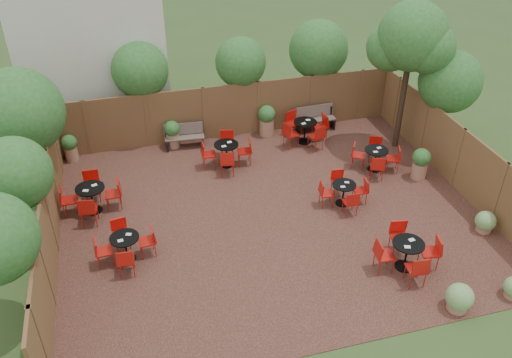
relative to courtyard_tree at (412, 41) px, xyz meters
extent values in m
plane|color=#354F23|center=(-5.39, -2.70, -3.82)|extent=(80.00, 80.00, 0.00)
cube|color=#321914|center=(-5.39, -2.70, -3.81)|extent=(12.00, 10.00, 0.02)
cube|color=brown|center=(-5.39, 2.30, -2.82)|extent=(12.00, 0.08, 2.00)
cube|color=brown|center=(-11.39, -2.70, -2.82)|extent=(0.08, 10.00, 2.00)
cube|color=brown|center=(0.61, -2.70, -2.82)|extent=(0.08, 10.00, 2.00)
cube|color=beige|center=(-9.89, 5.30, 0.18)|extent=(5.00, 4.00, 8.00)
sphere|color=#235A1D|center=(-11.99, 0.30, -1.06)|extent=(2.55, 2.55, 2.55)
sphere|color=#235A1D|center=(-11.89, -2.70, -1.27)|extent=(1.84, 1.84, 1.84)
sphere|color=#235A1D|center=(-8.39, 3.00, -1.24)|extent=(1.93, 1.93, 1.93)
sphere|color=#235A1D|center=(-4.89, 2.90, -1.28)|extent=(1.80, 1.80, 1.80)
sphere|color=#235A1D|center=(-1.89, 3.10, -1.17)|extent=(2.18, 2.18, 2.18)
sphere|color=#235A1D|center=(1.21, -0.70, -1.21)|extent=(2.03, 2.03, 2.03)
cylinder|color=black|center=(0.01, 0.01, -1.71)|extent=(0.23, 0.23, 4.18)
sphere|color=#235A1D|center=(0.01, 0.01, 0.17)|extent=(2.24, 2.24, 2.24)
sphere|color=#235A1D|center=(-0.49, 0.41, -0.29)|extent=(1.57, 1.57, 1.57)
sphere|color=#235A1D|center=(0.41, -0.39, -0.12)|extent=(1.63, 1.63, 1.63)
cube|color=brown|center=(-7.21, 1.85, -3.41)|extent=(1.40, 0.53, 0.05)
cube|color=brown|center=(-7.21, 2.03, -3.16)|extent=(1.38, 0.23, 0.41)
cube|color=black|center=(-7.83, 1.85, -3.62)|extent=(0.09, 0.42, 0.37)
cube|color=black|center=(-6.59, 1.85, -3.62)|extent=(0.09, 0.42, 0.37)
cube|color=brown|center=(-2.31, 1.85, -3.38)|extent=(1.48, 0.51, 0.05)
cube|color=brown|center=(-2.31, 2.04, -3.12)|extent=(1.47, 0.18, 0.44)
cube|color=black|center=(-2.98, 1.85, -3.61)|extent=(0.08, 0.44, 0.39)
cube|color=black|center=(-1.65, 1.85, -3.61)|extent=(0.08, 0.44, 0.39)
cylinder|color=black|center=(-3.02, 1.10, -3.78)|extent=(0.48, 0.48, 0.03)
cylinder|color=black|center=(-3.02, 1.10, -3.40)|extent=(0.05, 0.05, 0.76)
cylinder|color=black|center=(-3.02, 1.10, -3.00)|extent=(0.83, 0.83, 0.03)
cube|color=white|center=(-2.89, 1.19, -2.98)|extent=(0.17, 0.14, 0.02)
cube|color=white|center=(-3.13, 0.97, -2.98)|extent=(0.17, 0.14, 0.02)
cylinder|color=black|center=(-10.39, -1.15, -3.78)|extent=(0.49, 0.49, 0.03)
cylinder|color=black|center=(-10.39, -1.15, -3.39)|extent=(0.06, 0.06, 0.77)
cylinder|color=black|center=(-10.39, -1.15, -2.99)|extent=(0.84, 0.84, 0.03)
cube|color=white|center=(-10.26, -1.06, -2.97)|extent=(0.16, 0.12, 0.02)
cube|color=white|center=(-10.50, -1.29, -2.97)|extent=(0.16, 0.12, 0.02)
cylinder|color=black|center=(-1.40, -1.25, -3.79)|extent=(0.44, 0.44, 0.03)
cylinder|color=black|center=(-1.40, -1.25, -3.43)|extent=(0.05, 0.05, 0.71)
cylinder|color=black|center=(-1.40, -1.25, -3.07)|extent=(0.77, 0.77, 0.03)
cube|color=white|center=(-1.28, -1.17, -3.04)|extent=(0.17, 0.15, 0.02)
cube|color=white|center=(-1.51, -1.37, -3.04)|extent=(0.17, 0.15, 0.02)
cylinder|color=black|center=(-2.72, -5.74, -3.78)|extent=(0.47, 0.47, 0.03)
cylinder|color=black|center=(-2.72, -5.74, -3.40)|extent=(0.05, 0.05, 0.75)
cylinder|color=black|center=(-2.72, -5.74, -3.02)|extent=(0.81, 0.81, 0.03)
cube|color=white|center=(-2.59, -5.65, -2.99)|extent=(0.17, 0.13, 0.02)
cube|color=white|center=(-2.83, -5.87, -2.99)|extent=(0.17, 0.13, 0.02)
cylinder|color=black|center=(-6.04, 0.31, -3.78)|extent=(0.47, 0.47, 0.03)
cylinder|color=black|center=(-6.04, 0.31, -3.41)|extent=(0.05, 0.05, 0.75)
cylinder|color=black|center=(-6.04, 0.31, -3.02)|extent=(0.81, 0.81, 0.03)
cube|color=white|center=(-5.92, 0.40, -3.00)|extent=(0.16, 0.13, 0.02)
cube|color=white|center=(-6.15, 0.18, -3.00)|extent=(0.16, 0.13, 0.02)
cylinder|color=black|center=(-3.17, -2.75, -3.79)|extent=(0.41, 0.41, 0.03)
cylinder|color=black|center=(-3.17, -2.75, -3.46)|extent=(0.05, 0.05, 0.65)
cylinder|color=black|center=(-3.17, -2.75, -3.12)|extent=(0.71, 0.71, 0.03)
cube|color=white|center=(-3.06, -2.67, -3.10)|extent=(0.13, 0.10, 0.01)
cube|color=white|center=(-3.26, -2.86, -3.10)|extent=(0.13, 0.10, 0.01)
cylinder|color=black|center=(-9.58, -3.57, -3.79)|extent=(0.44, 0.44, 0.03)
cylinder|color=black|center=(-9.58, -3.57, -3.43)|extent=(0.05, 0.05, 0.70)
cylinder|color=black|center=(-9.58, -3.57, -3.07)|extent=(0.76, 0.76, 0.03)
cube|color=white|center=(-9.46, -3.49, -3.05)|extent=(0.15, 0.11, 0.01)
cube|color=white|center=(-9.68, -3.69, -3.05)|extent=(0.15, 0.11, 0.01)
cylinder|color=#98674C|center=(-7.61, 2.00, -3.54)|extent=(0.45, 0.45, 0.52)
sphere|color=#235A1D|center=(-7.61, 2.00, -3.08)|extent=(0.54, 0.54, 0.54)
cylinder|color=#98674C|center=(-4.17, 2.00, -3.50)|extent=(0.52, 0.52, 0.60)
sphere|color=#235A1D|center=(-4.17, 2.00, -2.97)|extent=(0.63, 0.63, 0.63)
cylinder|color=#98674C|center=(-11.04, 2.00, -3.55)|extent=(0.43, 0.43, 0.49)
sphere|color=#235A1D|center=(-11.04, 2.00, -3.11)|extent=(0.52, 0.52, 0.52)
cylinder|color=#98674C|center=(-0.25, -2.06, -3.53)|extent=(0.48, 0.48, 0.54)
sphere|color=#235A1D|center=(-0.25, -2.06, -3.04)|extent=(0.57, 0.57, 0.57)
cylinder|color=#98674C|center=(-0.70, -7.35, -3.71)|extent=(0.38, 0.38, 0.17)
cylinder|color=#98674C|center=(-2.21, -7.35, -3.69)|extent=(0.48, 0.48, 0.22)
sphere|color=#65914B|center=(-2.21, -7.35, -3.42)|extent=(0.65, 0.65, 0.65)
cylinder|color=#98674C|center=(0.15, -4.98, -3.71)|extent=(0.42, 0.42, 0.19)
sphere|color=#65914B|center=(0.15, -4.98, -3.47)|extent=(0.57, 0.57, 0.57)
camera|label=1|loc=(-9.10, -14.61, 5.74)|focal=37.54mm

